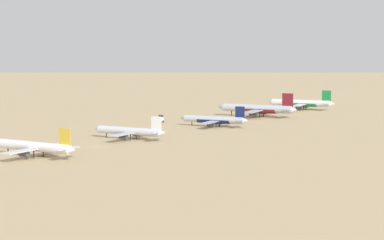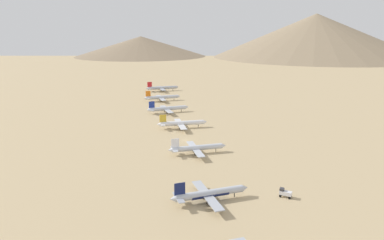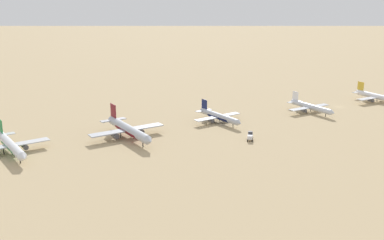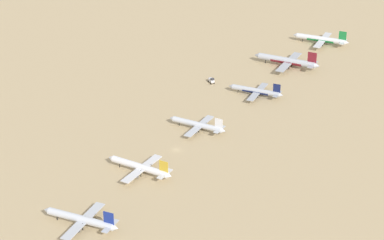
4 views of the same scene
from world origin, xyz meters
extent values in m
plane|color=tan|center=(0.00, 0.00, 0.00)|extent=(2314.99, 2314.99, 0.00)
cylinder|color=silver|center=(-16.50, -189.72, 4.18)|extent=(36.01, 5.88, 3.78)
cone|color=silver|center=(2.99, -188.58, 4.18)|extent=(3.40, 3.89, 3.71)
cone|color=silver|center=(-35.79, -190.85, 4.18)|extent=(2.98, 3.56, 3.41)
cube|color=#197A38|center=(-32.21, -190.64, 8.61)|extent=(5.49, 0.67, 6.97)
cube|color=silver|center=(-32.80, -190.67, 4.56)|extent=(3.88, 12.12, 0.36)
cube|color=silver|center=(-17.99, -189.81, 3.52)|extent=(6.95, 34.09, 0.45)
cylinder|color=#4C4C54|center=(-17.54, -183.79, 2.15)|extent=(4.31, 2.53, 2.29)
cylinder|color=black|center=(-2.90, -188.92, 1.90)|extent=(0.44, 0.44, 3.80)
cylinder|color=black|center=(-19.14, -187.28, 1.90)|extent=(0.44, 0.44, 3.80)
cylinder|color=black|center=(-18.83, -192.45, 1.90)|extent=(0.44, 0.44, 3.80)
cylinder|color=#197A38|center=(-16.50, -189.72, 3.90)|extent=(19.91, 4.94, 3.79)
cylinder|color=#B2B7C1|center=(-10.07, -137.17, 4.66)|extent=(39.97, 4.87, 4.21)
cone|color=#B2B7C1|center=(11.65, -136.81, 4.66)|extent=(3.61, 4.19, 4.13)
cone|color=#B2B7C1|center=(-31.57, -137.53, 4.66)|extent=(3.17, 3.84, 3.79)
cube|color=maroon|center=(-27.58, -137.46, 9.59)|extent=(6.10, 0.49, 7.76)
cube|color=#A4A8B2|center=(-28.25, -137.47, 5.08)|extent=(3.77, 13.36, 0.40)
cube|color=#A4A8B2|center=(-11.73, -137.20, 3.92)|extent=(6.16, 37.77, 0.50)
cylinder|color=#4C4C54|center=(-10.96, -130.53, 2.39)|extent=(4.70, 2.63, 2.55)
cylinder|color=#4C4C54|center=(-10.74, -143.83, 2.39)|extent=(4.70, 2.63, 2.55)
cylinder|color=black|center=(5.09, -136.92, 2.12)|extent=(0.49, 0.49, 4.23)
cylinder|color=black|center=(-12.89, -134.33, 2.12)|extent=(0.49, 0.49, 4.23)
cylinder|color=black|center=(-12.80, -140.10, 2.12)|extent=(0.49, 0.49, 4.23)
cylinder|color=maroon|center=(-10.07, -137.17, 4.34)|extent=(22.01, 4.58, 4.22)
cylinder|color=#B2B7C1|center=(-10.11, -83.87, 3.56)|extent=(30.67, 5.04, 3.22)
cone|color=#B2B7C1|center=(6.49, -82.88, 3.56)|extent=(2.90, 3.31, 3.16)
cone|color=#B2B7C1|center=(-26.54, -84.85, 3.56)|extent=(2.54, 3.04, 2.90)
cube|color=#141E51|center=(-23.49, -84.67, 7.34)|extent=(4.67, 0.57, 5.94)
cube|color=#A4A8B2|center=(-24.00, -84.70, 3.88)|extent=(3.32, 10.32, 0.31)
cube|color=#A4A8B2|center=(-11.38, -83.95, 3.00)|extent=(5.95, 29.04, 0.38)
cylinder|color=#4C4C54|center=(-11.01, -78.83, 1.83)|extent=(3.67, 2.16, 1.95)
cylinder|color=#4C4C54|center=(-10.40, -88.99, 1.83)|extent=(3.67, 2.16, 1.95)
cylinder|color=black|center=(1.47, -83.18, 1.62)|extent=(0.37, 0.37, 3.24)
cylinder|color=black|center=(-12.36, -81.80, 1.62)|extent=(0.37, 0.37, 3.24)
cylinder|color=black|center=(-12.10, -86.20, 1.62)|extent=(0.37, 0.37, 3.24)
cylinder|color=#141E51|center=(-10.11, -83.87, 3.32)|extent=(16.96, 4.22, 3.23)
cylinder|color=silver|center=(0.75, -25.77, 3.55)|extent=(30.48, 3.63, 3.21)
cone|color=silver|center=(17.33, -26.00, 3.55)|extent=(2.75, 3.19, 3.15)
cone|color=silver|center=(-15.65, -25.55, 3.55)|extent=(2.41, 2.92, 2.89)
cube|color=white|center=(-12.61, -25.59, 7.31)|extent=(4.65, 0.36, 5.92)
cube|color=#B6BBC5|center=(-13.12, -25.59, 3.87)|extent=(2.84, 10.18, 0.30)
cube|color=#B6BBC5|center=(-0.52, -25.76, 2.99)|extent=(4.62, 28.81, 0.38)
cylinder|color=#4C4C54|center=(0.23, -20.69, 1.83)|extent=(3.58, 1.99, 1.95)
cylinder|color=#4C4C54|center=(0.09, -30.84, 1.83)|extent=(3.58, 1.99, 1.95)
cylinder|color=black|center=(12.32, -25.93, 1.62)|extent=(0.37, 0.37, 3.23)
cylinder|color=black|center=(-1.33, -23.55, 1.62)|extent=(0.37, 0.37, 3.23)
cylinder|color=black|center=(-1.39, -27.94, 1.62)|extent=(0.37, 0.37, 3.23)
cylinder|color=white|center=(4.73, 30.06, 3.82)|extent=(32.87, 5.10, 3.46)
cone|color=white|center=(-12.89, 30.95, 3.82)|extent=(2.70, 3.23, 3.11)
cube|color=gold|center=(-9.62, 30.79, 7.87)|extent=(5.01, 0.57, 6.37)
cube|color=silver|center=(-10.16, 30.81, 4.17)|extent=(3.46, 11.05, 0.33)
cube|color=silver|center=(3.37, 30.13, 3.21)|extent=(6.10, 31.11, 0.41)
cylinder|color=#4C4C54|center=(4.37, 35.54, 1.96)|extent=(3.92, 2.28, 2.09)
cylinder|color=#4C4C54|center=(3.82, 24.64, 1.96)|extent=(3.92, 2.28, 2.09)
cylinder|color=black|center=(2.58, 32.54, 1.74)|extent=(0.40, 0.40, 3.47)
cylinder|color=black|center=(2.34, 27.81, 1.74)|extent=(0.40, 0.40, 3.47)
cube|color=silver|center=(23.07, -89.21, 1.95)|extent=(5.41, 5.18, 1.70)
cube|color=#333338|center=(21.80, -88.08, 3.35)|extent=(2.72, 2.74, 1.10)
cylinder|color=black|center=(20.83, -88.75, 0.55)|extent=(1.05, 0.99, 1.10)
cylinder|color=black|center=(22.36, -87.03, 0.55)|extent=(1.05, 0.99, 1.10)
cylinder|color=black|center=(23.77, -91.38, 0.55)|extent=(1.05, 0.99, 1.10)
cylinder|color=black|center=(25.31, -89.67, 0.55)|extent=(1.05, 0.99, 1.10)
camera|label=1|loc=(-164.36, 229.31, 40.11)|focal=68.34mm
camera|label=2|loc=(-52.11, -211.47, 70.93)|focal=32.15mm
camera|label=3|loc=(183.54, -221.53, 67.16)|focal=42.55mm
camera|label=4|loc=(-165.93, 300.87, 188.61)|focal=68.55mm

